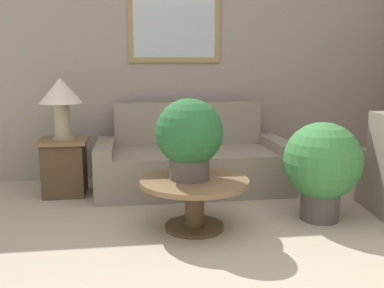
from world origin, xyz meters
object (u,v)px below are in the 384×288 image
object	(u,v)px
table_lamp	(61,96)
potted_plant_floor	(322,165)
side_table	(65,166)
potted_plant_on_table	(189,136)
coffee_table	(194,193)
couch_main	(192,163)

from	to	relation	value
table_lamp	potted_plant_floor	distance (m)	2.58
side_table	potted_plant_on_table	xyz separation A→B (m)	(1.14, -1.11, 0.47)
coffee_table	potted_plant_on_table	distance (m)	0.46
couch_main	coffee_table	size ratio (longest dim) A/B	2.28
potted_plant_on_table	table_lamp	bearing A→B (deg)	135.98
couch_main	coffee_table	world-z (taller)	couch_main
potted_plant_floor	table_lamp	bearing A→B (deg)	154.99
coffee_table	table_lamp	world-z (taller)	table_lamp
couch_main	table_lamp	bearing A→B (deg)	-178.83
potted_plant_on_table	potted_plant_floor	world-z (taller)	potted_plant_on_table
coffee_table	side_table	bearing A→B (deg)	136.45
coffee_table	potted_plant_floor	world-z (taller)	potted_plant_floor
coffee_table	side_table	xyz separation A→B (m)	(-1.18, 1.12, -0.01)
side_table	potted_plant_on_table	size ratio (longest dim) A/B	0.89
side_table	potted_plant_floor	xyz separation A→B (m)	(2.28, -1.07, 0.19)
potted_plant_on_table	potted_plant_floor	xyz separation A→B (m)	(1.14, 0.04, -0.28)
table_lamp	potted_plant_on_table	bearing A→B (deg)	-44.02
coffee_table	potted_plant_on_table	world-z (taller)	potted_plant_on_table
side_table	table_lamp	size ratio (longest dim) A/B	0.94
potted_plant_on_table	coffee_table	bearing A→B (deg)	-25.87
coffee_table	potted_plant_on_table	bearing A→B (deg)	154.13
side_table	potted_plant_floor	distance (m)	2.53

